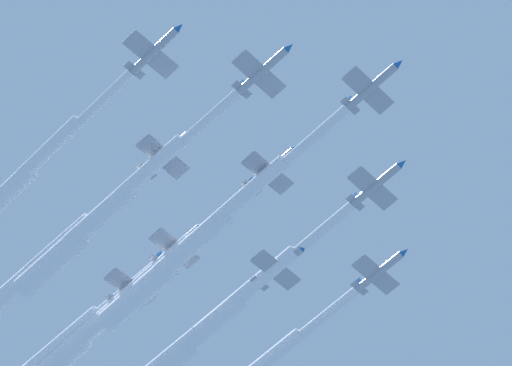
# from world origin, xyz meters

# --- Properties ---
(jet_lead) EXTENTS (23.26, 55.95, 4.22)m
(jet_lead) POSITION_xyz_m (3.98, -12.07, 212.19)
(jet_lead) COLOR #9EA3AD
(jet_port_inner) EXTENTS (22.50, 53.29, 4.18)m
(jet_port_inner) POSITION_xyz_m (-4.32, -23.07, 212.93)
(jet_port_inner) COLOR #9EA3AD
(jet_starboard_inner) EXTENTS (22.31, 51.94, 4.25)m
(jet_starboard_inner) POSITION_xyz_m (17.50, -14.27, 212.91)
(jet_starboard_inner) COLOR #9EA3AD
(jet_port_mid) EXTENTS (23.08, 56.38, 4.28)m
(jet_port_mid) POSITION_xyz_m (10.19, -29.91, 213.59)
(jet_port_mid) COLOR #9EA3AD
(jet_port_outer) EXTENTS (21.30, 51.52, 4.22)m
(jet_port_outer) POSITION_xyz_m (30.97, -18.82, 215.22)
(jet_port_outer) COLOR #9EA3AD
(jet_trail_port) EXTENTS (22.96, 52.64, 4.16)m
(jet_trail_port) POSITION_xyz_m (24.28, -32.29, 214.62)
(jet_trail_port) COLOR #9EA3AD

